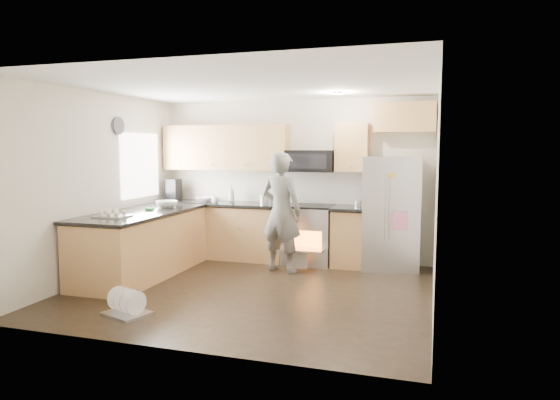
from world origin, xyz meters
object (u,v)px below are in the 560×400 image
(refrigerator, at_px, (389,213))
(person, at_px, (281,212))
(stove_range, at_px, (309,221))
(dish_rack, at_px, (127,308))

(refrigerator, xyz_separation_m, person, (-1.50, -0.64, 0.04))
(stove_range, distance_m, person, 0.71)
(person, xyz_separation_m, dish_rack, (-1.06, -2.36, -0.81))
(stove_range, xyz_separation_m, dish_rack, (-1.32, -2.99, -0.60))
(stove_range, xyz_separation_m, refrigerator, (1.24, 0.01, 0.17))
(person, height_order, dish_rack, person)
(stove_range, xyz_separation_m, person, (-0.26, -0.63, 0.21))
(refrigerator, distance_m, dish_rack, 4.01)
(refrigerator, bearing_deg, person, -166.99)
(stove_range, height_order, person, stove_range)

